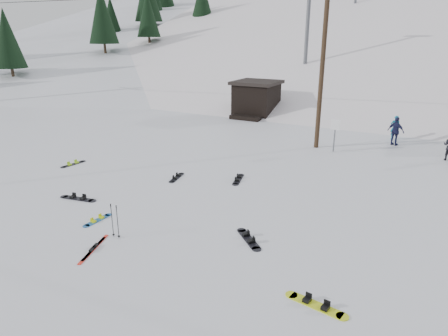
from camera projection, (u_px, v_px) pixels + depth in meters
The scene contains 20 objects.
ground at pixel (127, 245), 12.58m from camera, with size 200.00×200.00×0.00m, color white.
ski_slope at pixel (373, 157), 62.16m from camera, with size 60.00×75.00×45.00m, color white.
ridge_left at pixel (160, 133), 72.34m from camera, with size 34.00×85.00×38.00m, color white.
treeline_left at pixel (134, 76), 61.24m from camera, with size 20.00×64.00×10.00m, color black, non-canonical shape.
treeline_crest at pixel (404, 64), 84.06m from camera, with size 50.00×6.00×10.00m, color black, non-canonical shape.
utility_pole at pixel (322, 65), 21.80m from camera, with size 2.00×0.26×9.00m.
trail_sign at pixel (335, 129), 22.05m from camera, with size 0.50×0.09×1.85m.
lift_hut at pixel (256, 98), 31.81m from camera, with size 3.40×4.10×2.75m.
lift_tower_near at pixel (308, 15), 36.80m from camera, with size 2.20×0.36×8.00m.
hero_snowboard at pixel (98, 220), 14.22m from camera, with size 0.27×1.28×0.09m.
hero_skis at pixel (94, 248), 12.33m from camera, with size 0.67×1.75×0.09m.
ski_poles at pixel (115, 221), 12.89m from camera, with size 0.32×0.08×1.16m.
board_scatter_a at pixel (78, 198), 16.05m from camera, with size 1.64×0.55×0.12m.
board_scatter_b at pixel (177, 177), 18.38m from camera, with size 0.51×1.39×0.10m.
board_scatter_c at pixel (73, 164), 20.27m from camera, with size 0.38×1.45×0.10m.
board_scatter_d at pixel (249, 239), 12.90m from camera, with size 1.26×1.19×0.11m.
board_scatter_e at pixel (316, 305), 9.78m from camera, with size 1.64×0.52×0.12m.
board_scatter_f at pixel (238, 179), 18.14m from camera, with size 0.62×1.52×0.11m.
skier_teal at pixel (395, 128), 24.77m from camera, with size 0.55×0.36×1.51m, color #0E6B8C.
skier_navy at pixel (396, 131), 23.45m from camera, with size 0.99×0.41×1.69m, color #191A3E.
Camera 1 is at (8.02, -8.30, 6.36)m, focal length 32.00 mm.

